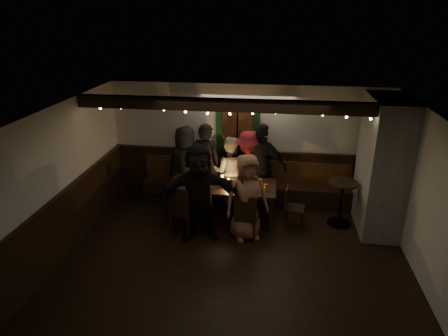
# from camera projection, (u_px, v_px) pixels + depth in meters

# --- Properties ---
(room) EXTENTS (6.02, 5.01, 2.62)m
(room) POSITION_uv_depth(u_px,v_px,m) (297.00, 174.00, 7.75)
(room) COLOR black
(room) RESTS_ON ground
(dining_table) EXTENTS (2.14, 0.92, 0.93)m
(dining_table) POSITION_uv_depth(u_px,v_px,m) (223.00, 188.00, 8.05)
(dining_table) COLOR black
(dining_table) RESTS_ON ground
(chair_near_left) EXTENTS (0.58, 0.58, 1.02)m
(chair_near_left) POSITION_uv_depth(u_px,v_px,m) (182.00, 208.00, 7.49)
(chair_near_left) COLOR black
(chair_near_left) RESTS_ON ground
(chair_near_right) EXTENTS (0.48, 0.48, 0.93)m
(chair_near_right) POSITION_uv_depth(u_px,v_px,m) (246.00, 214.00, 7.39)
(chair_near_right) COLOR black
(chair_near_right) RESTS_ON ground
(chair_end) EXTENTS (0.42, 0.42, 0.82)m
(chair_end) POSITION_uv_depth(u_px,v_px,m) (291.00, 204.00, 7.91)
(chair_end) COLOR black
(chair_end) RESTS_ON ground
(high_top) EXTENTS (0.58, 0.58, 0.92)m
(high_top) POSITION_uv_depth(u_px,v_px,m) (342.00, 198.00, 7.89)
(high_top) COLOR black
(high_top) RESTS_ON ground
(person_a) EXTENTS (0.92, 0.65, 1.76)m
(person_a) POSITION_uv_depth(u_px,v_px,m) (186.00, 165.00, 8.72)
(person_a) COLOR black
(person_a) RESTS_ON ground
(person_b) EXTENTS (0.74, 0.55, 1.84)m
(person_b) POSITION_uv_depth(u_px,v_px,m) (206.00, 164.00, 8.67)
(person_b) COLOR black
(person_b) RESTS_ON ground
(person_c) EXTENTS (0.79, 0.63, 1.56)m
(person_c) POSITION_uv_depth(u_px,v_px,m) (229.00, 171.00, 8.67)
(person_c) COLOR #BCB39B
(person_c) RESTS_ON ground
(person_d) EXTENTS (1.21, 0.88, 1.69)m
(person_d) POSITION_uv_depth(u_px,v_px,m) (248.00, 169.00, 8.63)
(person_d) COLOR maroon
(person_d) RESTS_ON ground
(person_e) EXTENTS (1.17, 0.72, 1.87)m
(person_e) POSITION_uv_depth(u_px,v_px,m) (262.00, 166.00, 8.52)
(person_e) COLOR black
(person_e) RESTS_ON ground
(person_f) EXTENTS (1.80, 0.92, 1.86)m
(person_f) POSITION_uv_depth(u_px,v_px,m) (199.00, 193.00, 7.31)
(person_f) COLOR black
(person_f) RESTS_ON ground
(person_g) EXTENTS (0.96, 0.80, 1.67)m
(person_g) POSITION_uv_depth(u_px,v_px,m) (247.00, 197.00, 7.34)
(person_g) COLOR #A66C52
(person_g) RESTS_ON ground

